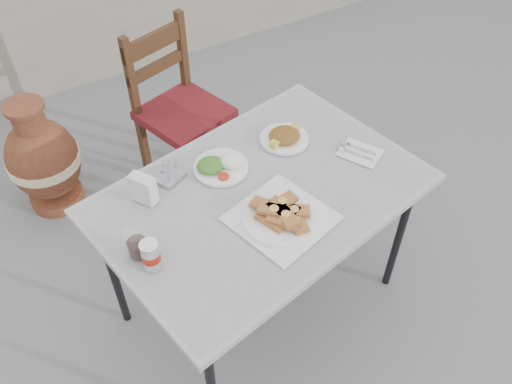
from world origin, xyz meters
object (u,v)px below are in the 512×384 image
cola_glass (137,245)px  napkin_holder (143,189)px  pide_plate (282,213)px  soda_can (151,255)px  terracotta_urn (44,160)px  condiment_caddy (169,173)px  chair (179,109)px  cafe_table (261,200)px  salad_chopped_plate (284,137)px  salad_rice_plate (220,165)px

cola_glass → napkin_holder: (0.13, 0.25, 0.01)m
pide_plate → napkin_holder: bearing=139.1°
soda_can → terracotta_urn: 1.51m
condiment_caddy → cola_glass: bearing=-130.3°
pide_plate → chair: 1.30m
condiment_caddy → chair: 0.96m
cafe_table → terracotta_urn: 1.52m
salad_chopped_plate → napkin_holder: size_ratio=1.79×
cola_glass → chair: (0.65, 1.13, -0.35)m
cafe_table → soda_can: 0.58m
pide_plate → chair: chair is taller
soda_can → terracotta_urn: size_ratio=0.17×
soda_can → terracotta_urn: (-0.17, 1.39, -0.55)m
salad_rice_plate → terracotta_urn: salad_rice_plate is taller
salad_rice_plate → chair: bearing=79.1°
cafe_table → condiment_caddy: condiment_caddy is taller
salad_rice_plate → salad_chopped_plate: bearing=3.5°
salad_chopped_plate → cola_glass: bearing=-161.3°
pide_plate → chair: size_ratio=0.44×
napkin_holder → chair: bearing=27.2°
pide_plate → salad_chopped_plate: size_ratio=1.93×
cola_glass → salad_rice_plate: bearing=28.3°
pide_plate → napkin_holder: size_ratio=3.46×
chair → terracotta_urn: bearing=150.0°
salad_rice_plate → napkin_holder: (-0.36, -0.01, 0.04)m
salad_chopped_plate → cola_glass: size_ratio=1.92×
chair → condiment_caddy: bearing=-132.4°
soda_can → napkin_holder: size_ratio=0.99×
salad_chopped_plate → soda_can: (-0.81, -0.36, 0.04)m
salad_chopped_plate → soda_can: bearing=-156.0°
cafe_table → napkin_holder: (-0.44, 0.20, 0.12)m
cafe_table → pide_plate: size_ratio=3.39×
salad_chopped_plate → chair: 0.93m
salad_chopped_plate → soda_can: soda_can is taller
cafe_table → chair: bearing=85.6°
cafe_table → soda_can: soda_can is taller
salad_rice_plate → salad_chopped_plate: size_ratio=1.07×
cafe_table → pide_plate: bearing=-92.4°
cola_glass → napkin_holder: 0.29m
pide_plate → salad_rice_plate: (-0.08, 0.38, -0.01)m
napkin_holder → terracotta_urn: bearing=72.7°
cafe_table → salad_rice_plate: (-0.08, 0.21, 0.08)m
pide_plate → cola_glass: 0.58m
cafe_table → salad_chopped_plate: size_ratio=6.54×
pide_plate → chair: bearing=85.9°
cafe_table → napkin_holder: 0.50m
salad_chopped_plate → soda_can: size_ratio=1.82×
napkin_holder → cola_glass: bearing=-148.9°
cafe_table → chair: (0.08, 1.08, -0.24)m
napkin_holder → terracotta_urn: napkin_holder is taller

